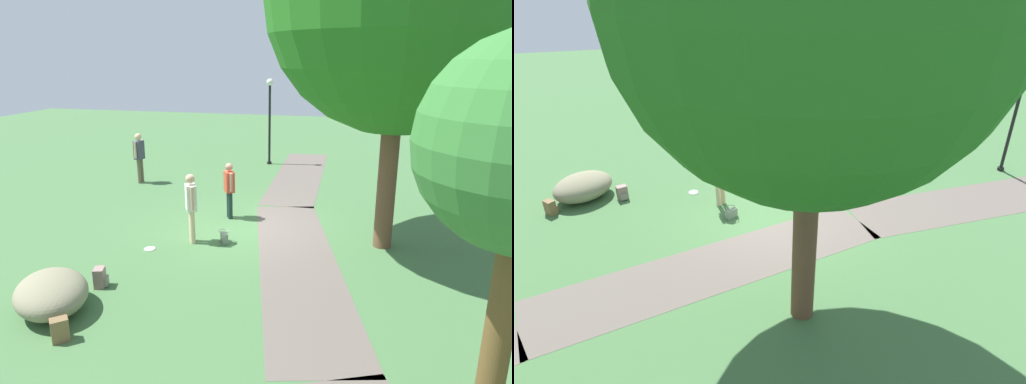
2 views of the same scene
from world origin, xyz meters
TOP-DOWN VIEW (x-y plane):
  - ground_plane at (0.00, 0.00)m, footprint 48.00×48.00m
  - footpath_segment_near at (-6.00, 0.47)m, footprint 8.07×2.09m
  - footpath_segment_mid at (1.87, 1.64)m, footprint 8.18×3.69m
  - lamp_post at (-7.63, -1.07)m, footprint 0.28×0.28m
  - lawn_boulder at (4.99, -2.41)m, footprint 2.10×2.03m
  - woman_with_handbag at (1.32, -1.11)m, footprint 0.46×0.39m
  - man_near_boulder at (-3.54, -5.00)m, footprint 0.52×0.29m
  - passerby_on_path at (-0.64, -0.73)m, footprint 0.46×0.39m
  - handbag_on_grass at (1.16, -0.33)m, footprint 0.38×0.38m
  - backpack_by_boulder at (5.77, -1.70)m, footprint 0.35×0.35m
  - spare_backpack_on_lawn at (3.95, -2.07)m, footprint 0.33×0.32m
  - frisbee_on_grass at (1.99, -1.96)m, footprint 0.27×0.27m

SIDE VIEW (x-z plane):
  - ground_plane at x=0.00m, z-range 0.00..0.00m
  - footpath_segment_near at x=-6.00m, z-range 0.00..0.01m
  - footpath_segment_mid at x=1.87m, z-range 0.00..0.01m
  - frisbee_on_grass at x=1.99m, z-range 0.00..0.02m
  - handbag_on_grass at x=1.16m, z-range -0.01..0.29m
  - backpack_by_boulder at x=5.77m, z-range -0.01..0.39m
  - spare_backpack_on_lawn at x=3.95m, z-range -0.01..0.39m
  - lawn_boulder at x=4.99m, z-range 0.00..0.71m
  - passerby_on_path at x=-0.64m, z-range 0.12..1.73m
  - woman_with_handbag at x=1.32m, z-range 0.15..1.90m
  - man_near_boulder at x=-3.54m, z-range 0.16..1.97m
  - lamp_post at x=-7.63m, z-range 0.42..3.98m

